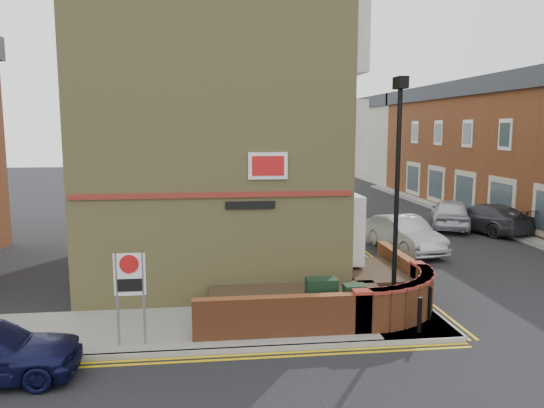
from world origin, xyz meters
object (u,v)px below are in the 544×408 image
at_px(zone_sign, 130,282).
at_px(silver_car_near, 404,234).
at_px(utility_cabinet_large, 321,301).
at_px(lamppost, 397,200).

relative_size(zone_sign, silver_car_near, 0.50).
bearing_deg(silver_car_near, utility_cabinet_large, -133.22).
bearing_deg(lamppost, utility_cabinet_large, 176.99).
relative_size(lamppost, utility_cabinet_large, 5.25).
bearing_deg(zone_sign, lamppost, 6.07).
height_order(lamppost, utility_cabinet_large, lamppost).
relative_size(utility_cabinet_large, zone_sign, 0.55).
relative_size(utility_cabinet_large, silver_car_near, 0.27).
xyz_separation_m(zone_sign, silver_car_near, (10.00, 8.84, -0.91)).
bearing_deg(silver_car_near, lamppost, -122.49).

